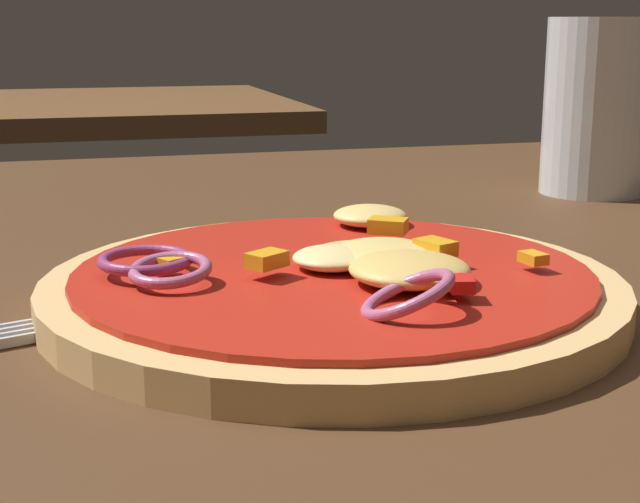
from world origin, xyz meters
name	(u,v)px	position (x,y,z in m)	size (l,w,h in m)	color
dining_table	(425,310)	(0.00, 0.00, 0.02)	(1.12, 0.91, 0.03)	#4C301C
pizza	(335,286)	(-0.05, -0.03, 0.04)	(0.25, 0.25, 0.03)	tan
beer_glass	(595,114)	(0.20, 0.18, 0.09)	(0.07, 0.07, 0.12)	silver
background_table	(60,111)	(-0.16, 1.12, 0.02)	(0.70, 0.56, 0.03)	brown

